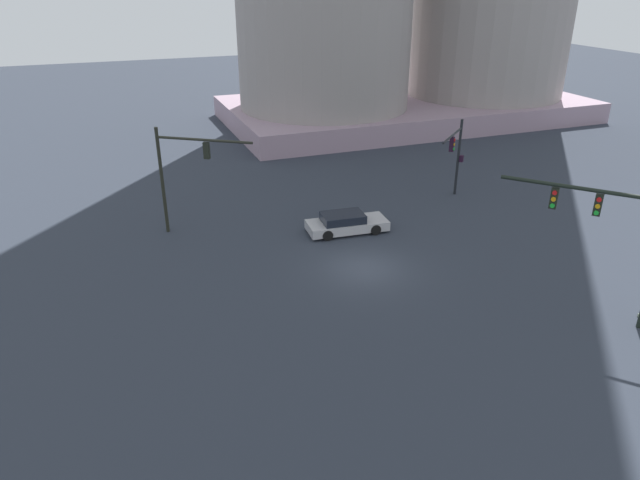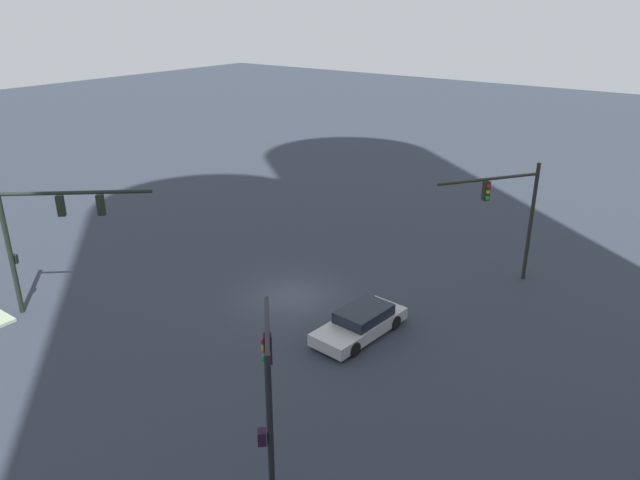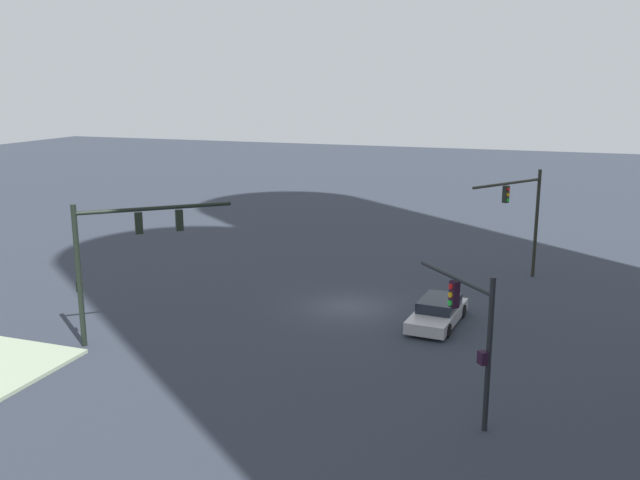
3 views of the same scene
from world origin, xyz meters
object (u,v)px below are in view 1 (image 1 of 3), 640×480
traffic_signal_near_corner (456,150)px  traffic_signal_opposite_side (181,165)px  sedan_car_approaching (346,223)px  traffic_signal_cross_street (617,229)px

traffic_signal_near_corner → traffic_signal_opposite_side: (-18.16, 0.51, 0.86)m
traffic_signal_near_corner → sedan_car_approaching: traffic_signal_near_corner is taller
traffic_signal_opposite_side → sedan_car_approaching: bearing=14.5°
traffic_signal_near_corner → traffic_signal_opposite_side: bearing=-43.5°
traffic_signal_cross_street → sedan_car_approaching: size_ratio=1.27×
traffic_signal_opposite_side → sedan_car_approaching: traffic_signal_opposite_side is taller
traffic_signal_near_corner → traffic_signal_cross_street: (-2.23, -15.62, 0.95)m
sedan_car_approaching → traffic_signal_opposite_side: bearing=165.4°
traffic_signal_cross_street → sedan_car_approaching: (-6.93, 12.94, -3.83)m
traffic_signal_opposite_side → traffic_signal_cross_street: 22.67m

